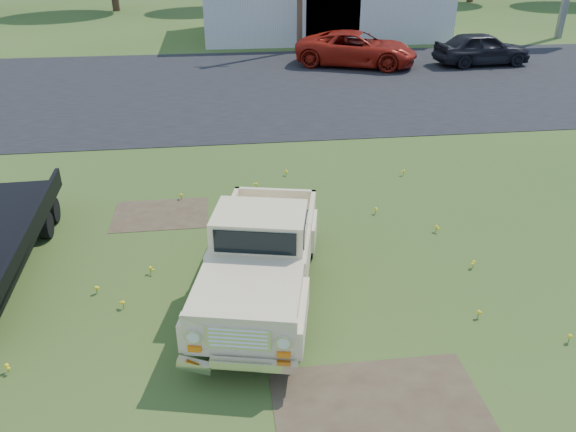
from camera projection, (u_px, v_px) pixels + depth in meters
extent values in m
plane|color=#2F4E19|center=(257.00, 295.00, 10.33)|extent=(140.00, 140.00, 0.00)
cube|color=black|center=(229.00, 87.00, 23.53)|extent=(90.00, 14.00, 0.02)
cube|color=#433324|center=(381.00, 411.00, 7.86)|extent=(3.00, 2.00, 0.01)
cube|color=#433324|center=(161.00, 214.00, 13.18)|extent=(2.20, 1.60, 0.01)
cube|color=#BBBBB6|center=(320.00, 0.00, 33.84)|extent=(14.00, 8.00, 4.00)
cube|color=black|center=(333.00, 16.00, 30.55)|extent=(3.00, 0.10, 2.20)
imported|color=#9B1A0E|center=(356.00, 49.00, 26.67)|extent=(6.25, 4.54, 1.58)
imported|color=black|center=(482.00, 49.00, 26.83)|extent=(4.60, 2.05, 1.54)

